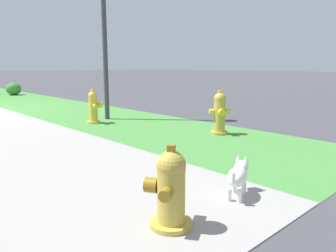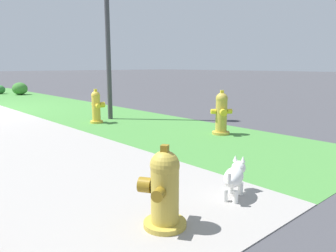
% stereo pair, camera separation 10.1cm
% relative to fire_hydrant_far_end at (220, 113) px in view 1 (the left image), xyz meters
% --- Properties ---
extents(grass_verge, '(18.00, 2.58, 0.01)m').
position_rel_fire_hydrant_far_end_xyz_m(grass_verge, '(-6.45, -0.48, -0.39)').
color(grass_verge, '#47893D').
rests_on(grass_verge, ground).
extents(fire_hydrant_far_end, '(0.36, 0.36, 0.81)m').
position_rel_fire_hydrant_far_end_xyz_m(fire_hydrant_far_end, '(0.00, 0.00, 0.00)').
color(fire_hydrant_far_end, gold).
rests_on(fire_hydrant_far_end, ground).
extents(fire_hydrant_mid_block, '(0.37, 0.34, 0.74)m').
position_rel_fire_hydrant_far_end_xyz_m(fire_hydrant_mid_block, '(-2.57, -1.09, -0.03)').
color(fire_hydrant_mid_block, gold).
rests_on(fire_hydrant_mid_block, ground).
extents(fire_hydrant_at_driveway, '(0.38, 0.39, 0.66)m').
position_rel_fire_hydrant_far_end_xyz_m(fire_hydrant_at_driveway, '(1.93, -3.07, -0.08)').
color(fire_hydrant_at_driveway, gold).
rests_on(fire_hydrant_at_driveway, ground).
extents(small_white_dog, '(0.31, 0.46, 0.37)m').
position_rel_fire_hydrant_far_end_xyz_m(small_white_dog, '(1.94, -2.18, -0.18)').
color(small_white_dog, white).
rests_on(small_white_dog, ground).
extents(shrub_bush_mid_verge, '(0.61, 0.61, 0.52)m').
position_rel_fire_hydrant_far_end_xyz_m(shrub_bush_mid_verge, '(-10.80, -0.05, -0.13)').
color(shrub_bush_mid_verge, '#3D7F33').
rests_on(shrub_bush_mid_verge, ground).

